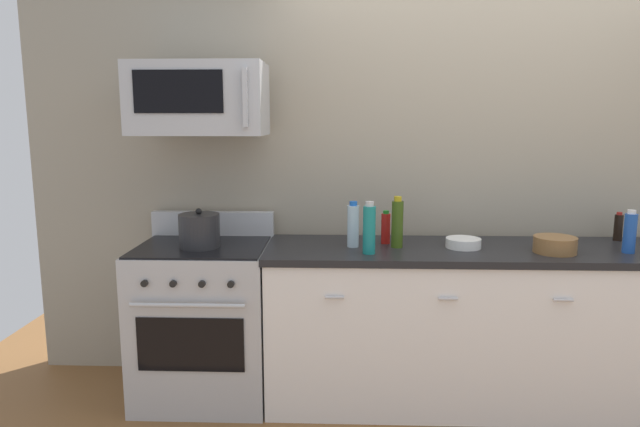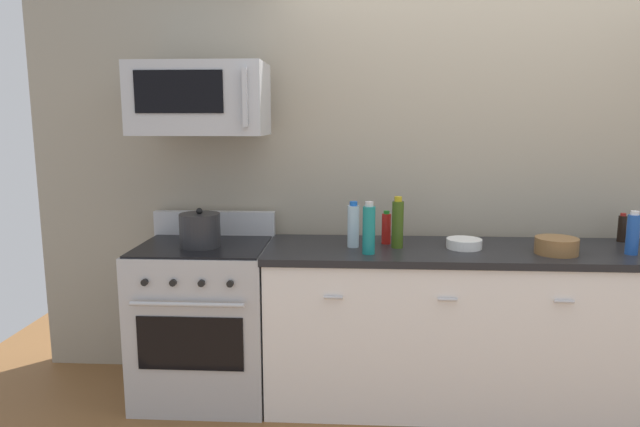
{
  "view_description": "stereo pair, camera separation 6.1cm",
  "coord_description": "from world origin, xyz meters",
  "views": [
    {
      "loc": [
        -0.86,
        -3.12,
        1.64
      ],
      "look_at": [
        -0.97,
        -0.05,
        1.12
      ],
      "focal_mm": 31.37,
      "sensor_mm": 36.0,
      "label": 1
    },
    {
      "loc": [
        -0.79,
        -3.12,
        1.64
      ],
      "look_at": [
        -0.97,
        -0.05,
        1.12
      ],
      "focal_mm": 31.37,
      "sensor_mm": 36.0,
      "label": 2
    }
  ],
  "objects": [
    {
      "name": "ground_plane",
      "position": [
        0.0,
        0.0,
        0.0
      ],
      "size": [
        6.77,
        6.77,
        0.0
      ],
      "primitive_type": "plane",
      "color": "brown"
    },
    {
      "name": "back_wall",
      "position": [
        0.0,
        0.41,
        1.35
      ],
      "size": [
        5.64,
        0.1,
        2.7
      ],
      "primitive_type": "cube",
      "color": "#9E937F",
      "rests_on": "ground_plane"
    },
    {
      "name": "counter_unit",
      "position": [
        -0.0,
        -0.0,
        0.46
      ],
      "size": [
        2.55,
        0.66,
        0.92
      ],
      "color": "white",
      "rests_on": "ground_plane"
    },
    {
      "name": "range_oven",
      "position": [
        -1.65,
        0.0,
        0.47
      ],
      "size": [
        0.76,
        0.69,
        1.07
      ],
      "color": "#B7BABF",
      "rests_on": "ground_plane"
    },
    {
      "name": "microwave",
      "position": [
        -1.65,
        0.05,
        1.75
      ],
      "size": [
        0.74,
        0.44,
        0.4
      ],
      "color": "#B7BABF"
    },
    {
      "name": "bottle_sparkling_teal",
      "position": [
        -0.7,
        -0.16,
        1.06
      ],
      "size": [
        0.07,
        0.07,
        0.28
      ],
      "color": "#197F7A",
      "rests_on": "countertop_slab"
    },
    {
      "name": "bottle_soda_blue",
      "position": [
        0.72,
        -0.09,
        1.03
      ],
      "size": [
        0.07,
        0.07,
        0.24
      ],
      "color": "#1E4CA5",
      "rests_on": "countertop_slab"
    },
    {
      "name": "bottle_hot_sauce_red",
      "position": [
        -0.59,
        0.09,
        1.01
      ],
      "size": [
        0.05,
        0.05,
        0.19
      ],
      "color": "#B21914",
      "rests_on": "countertop_slab"
    },
    {
      "name": "bottle_olive_oil",
      "position": [
        -0.53,
        -0.01,
        1.06
      ],
      "size": [
        0.07,
        0.07,
        0.29
      ],
      "color": "#385114",
      "rests_on": "countertop_slab"
    },
    {
      "name": "bottle_water_clear",
      "position": [
        -0.78,
        0.0,
        1.04
      ],
      "size": [
        0.07,
        0.07,
        0.26
      ],
      "color": "silver",
      "rests_on": "countertop_slab"
    },
    {
      "name": "bottle_soy_sauce_dark",
      "position": [
        0.81,
        0.23,
        1.0
      ],
      "size": [
        0.05,
        0.05,
        0.17
      ],
      "color": "black",
      "rests_on": "countertop_slab"
    },
    {
      "name": "bowl_white_ceramic",
      "position": [
        -0.16,
        0.0,
        0.95
      ],
      "size": [
        0.2,
        0.2,
        0.05
      ],
      "color": "white",
      "rests_on": "countertop_slab"
    },
    {
      "name": "bowl_wooden_salad",
      "position": [
        0.32,
        -0.1,
        0.97
      ],
      "size": [
        0.23,
        0.23,
        0.09
      ],
      "color": "brown",
      "rests_on": "countertop_slab"
    },
    {
      "name": "stockpot",
      "position": [
        -1.65,
        -0.05,
        1.02
      ],
      "size": [
        0.23,
        0.23,
        0.22
      ],
      "color": "#262628",
      "rests_on": "range_oven"
    }
  ]
}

